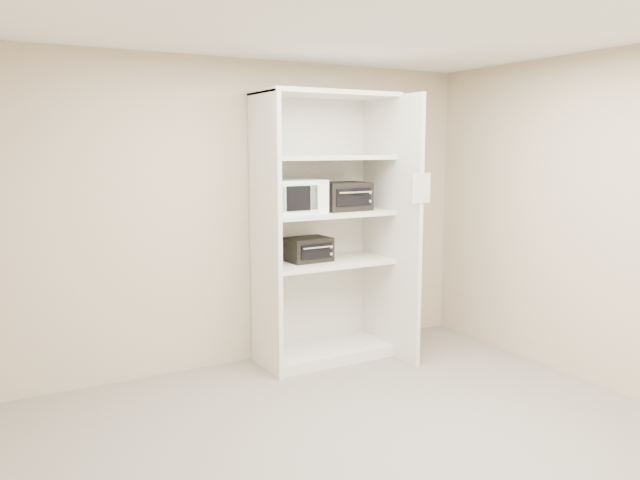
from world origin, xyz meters
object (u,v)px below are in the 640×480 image
microwave (294,196)px  toaster_oven_lower (308,249)px  toaster_oven_upper (343,196)px  shelving_unit (329,237)px

microwave → toaster_oven_lower: bearing=17.7°
toaster_oven_upper → toaster_oven_lower: toaster_oven_upper is taller
toaster_oven_lower → microwave: bearing=-162.7°
shelving_unit → toaster_oven_lower: (-0.20, 0.04, -0.10)m
microwave → toaster_oven_upper: (0.50, 0.00, -0.02)m
toaster_oven_upper → toaster_oven_lower: size_ratio=1.15×
microwave → toaster_oven_lower: (0.16, 0.06, -0.49)m
shelving_unit → toaster_oven_lower: bearing=167.8°
microwave → toaster_oven_lower: size_ratio=1.25×
microwave → toaster_oven_lower: microwave is taller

